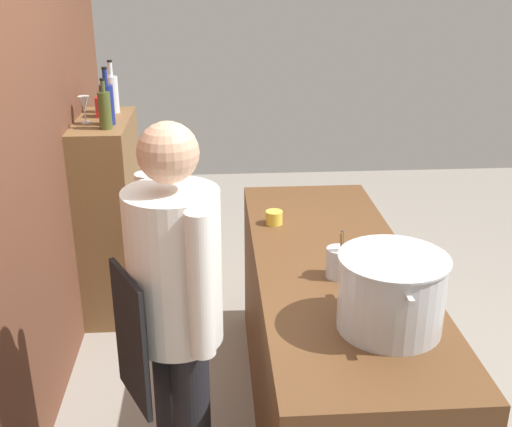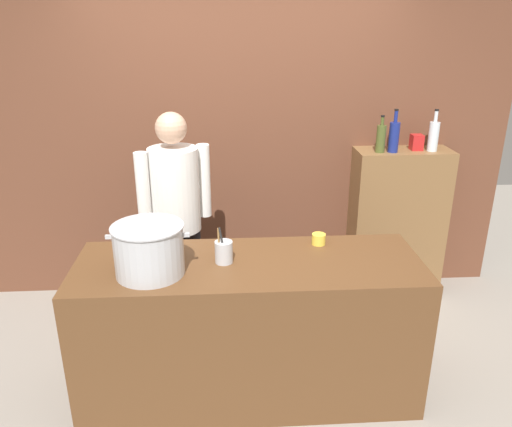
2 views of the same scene
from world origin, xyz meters
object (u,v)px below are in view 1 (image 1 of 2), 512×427
(wine_bottle_cobalt, at_px, (107,103))
(wine_glass_wide, at_px, (84,104))
(butter_jar, at_px, (274,218))
(chef, at_px, (175,308))
(stockpot_large, at_px, (391,293))
(wine_bottle_olive, at_px, (105,109))
(wine_bottle_clear, at_px, (112,93))
(utensil_crock, at_px, (338,262))
(spice_tin_red, at_px, (104,107))

(wine_bottle_cobalt, relative_size, wine_glass_wide, 2.08)
(butter_jar, bearing_deg, wine_bottle_cobalt, 51.08)
(wine_glass_wide, bearing_deg, butter_jar, -126.60)
(chef, bearing_deg, butter_jar, 127.59)
(chef, relative_size, stockpot_large, 3.68)
(stockpot_large, height_order, wine_bottle_olive, wine_bottle_olive)
(wine_bottle_clear, relative_size, wine_bottle_cobalt, 0.98)
(utensil_crock, relative_size, wine_bottle_clear, 0.68)
(chef, height_order, butter_jar, chef)
(wine_bottle_clear, xyz_separation_m, wine_bottle_cobalt, (-0.32, -0.02, 0.00))
(wine_bottle_olive, bearing_deg, butter_jar, -124.82)
(stockpot_large, xyz_separation_m, utensil_crock, (0.41, 0.11, -0.08))
(utensil_crock, distance_m, wine_bottle_olive, 1.71)
(butter_jar, distance_m, spice_tin_red, 1.40)
(utensil_crock, bearing_deg, stockpot_large, -164.96)
(utensil_crock, height_order, spice_tin_red, spice_tin_red)
(stockpot_large, bearing_deg, wine_glass_wide, 37.64)
(butter_jar, distance_m, wine_glass_wide, 1.37)
(wine_bottle_clear, bearing_deg, wine_bottle_olive, -177.70)
(butter_jar, distance_m, wine_bottle_cobalt, 1.25)
(chef, distance_m, wine_bottle_clear, 2.07)
(stockpot_large, bearing_deg, wine_bottle_olive, 37.01)
(utensil_crock, distance_m, wine_bottle_cobalt, 1.78)
(wine_bottle_clear, xyz_separation_m, wine_glass_wide, (-0.27, 0.13, -0.01))
(wine_glass_wide, bearing_deg, wine_bottle_cobalt, -108.23)
(wine_bottle_olive, xyz_separation_m, wine_glass_wide, (0.15, 0.14, -0.00))
(wine_bottle_clear, height_order, wine_bottle_olive, wine_bottle_clear)
(wine_bottle_clear, distance_m, wine_glass_wide, 0.30)
(wine_bottle_clear, bearing_deg, wine_bottle_cobalt, -177.06)
(stockpot_large, height_order, spice_tin_red, spice_tin_red)
(butter_jar, height_order, wine_bottle_cobalt, wine_bottle_cobalt)
(wine_bottle_olive, xyz_separation_m, spice_tin_red, (0.31, 0.06, -0.05))
(utensil_crock, bearing_deg, wine_glass_wide, 42.61)
(wine_bottle_cobalt, xyz_separation_m, wine_glass_wide, (0.05, 0.14, -0.01))
(chef, distance_m, spice_tin_red, 1.96)
(wine_bottle_cobalt, distance_m, spice_tin_red, 0.22)
(butter_jar, relative_size, wine_bottle_olive, 0.30)
(wine_glass_wide, bearing_deg, stockpot_large, -142.36)
(wine_bottle_clear, height_order, wine_glass_wide, wine_bottle_clear)
(wine_bottle_cobalt, relative_size, wine_bottle_olive, 1.16)
(stockpot_large, relative_size, wine_bottle_olive, 1.57)
(chef, relative_size, wine_bottle_cobalt, 4.99)
(stockpot_large, relative_size, utensil_crock, 2.05)
(chef, bearing_deg, wine_bottle_cobalt, 169.03)
(butter_jar, bearing_deg, utensil_crock, -160.17)
(stockpot_large, distance_m, spice_tin_red, 2.34)
(spice_tin_red, bearing_deg, wine_bottle_olive, -169.62)
(chef, relative_size, utensil_crock, 7.53)
(utensil_crock, distance_m, butter_jar, 0.63)
(butter_jar, bearing_deg, wine_bottle_olive, 55.18)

